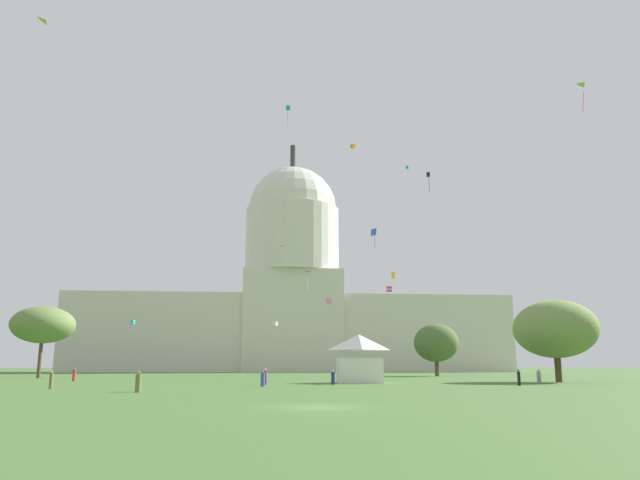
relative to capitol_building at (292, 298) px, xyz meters
The scene contains 28 objects.
ground_plane 155.79m from the capitol_building, 92.14° to the right, with size 800.00×800.00×0.00m, color #42662D.
capitol_building is the anchor object (origin of this frame).
event_tent 114.99m from the capitol_building, 88.56° to the right, with size 5.70×5.43×5.74m.
tree_east_far 117.15m from the capitol_building, 76.00° to the right, with size 13.46×13.93×10.21m.
tree_west_far 93.48m from the capitol_building, 119.50° to the right, with size 14.66×14.64×11.78m.
tree_east_mid 77.95m from the capitol_building, 71.44° to the right, with size 11.71×11.81×9.83m.
person_red_mid_left 108.59m from the capitol_building, 108.53° to the right, with size 0.61×0.61×1.71m.
person_black_mid_center 126.94m from the capitol_building, 81.66° to the right, with size 0.38×0.38×1.69m.
person_olive_front_left 139.20m from the capitol_building, 97.72° to the right, with size 0.46×0.46×1.66m.
person_navy_front_center 120.75m from the capitol_building, 90.45° to the right, with size 0.55×0.55×1.56m.
person_purple_back_center 120.67m from the capitol_building, 94.05° to the right, with size 0.46×0.46×1.75m.
person_denim_near_tent 126.50m from the capitol_building, 93.98° to the right, with size 0.56×0.56×1.57m.
person_olive_near_tree_west 132.99m from the capitol_building, 102.23° to the right, with size 0.46×0.46×1.57m.
person_grey_edge_west 123.65m from the capitol_building, 79.48° to the right, with size 0.63×0.63×1.65m.
kite_cyan_low 87.19m from the capitol_building, 110.99° to the right, with size 0.79×0.76×2.35m.
kite_lime_high 121.21m from the capitol_building, 73.77° to the right, with size 1.71×1.46×3.92m.
kite_magenta_low 99.29m from the capitol_building, 84.25° to the right, with size 0.94×0.96×0.91m.
kite_red_mid 47.04m from the capitol_building, 95.89° to the right, with size 1.19×0.88×4.00m.
kite_violet_low 98.91m from the capitol_building, 91.62° to the right, with size 1.16×1.25×2.59m.
kite_black_high 78.99m from the capitol_building, 72.12° to the right, with size 0.84×0.84×4.18m.
kite_yellow_low 82.37m from the capitol_building, 79.92° to the right, with size 0.69×0.40×3.57m.
kite_blue_mid 93.26m from the capitol_building, 84.60° to the right, with size 0.90×1.09×3.42m.
kite_orange_high 65.61m from the capitol_building, 79.46° to the right, with size 1.19×1.18×0.95m.
kite_gold_high 118.10m from the capitol_building, 109.88° to the right, with size 1.14×1.81×0.19m.
kite_white_low 25.43m from the capitol_building, 103.37° to the right, with size 1.53×1.53×1.14m.
kite_turquoise_high 87.16m from the capitol_building, 93.38° to the right, with size 0.84×0.83×3.98m.
kite_pink_low 79.59m from the capitol_building, 87.86° to the right, with size 1.08×0.37×1.21m.
kite_green_high 53.22m from the capitol_building, 35.07° to the right, with size 1.12×1.11×2.11m.
Camera 1 is at (-2.97, -32.35, 2.16)m, focal length 33.87 mm.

